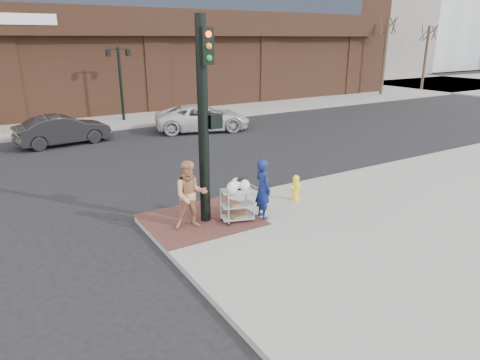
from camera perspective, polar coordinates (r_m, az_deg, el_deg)
ground at (r=10.77m, az=-0.22°, el=-7.00°), size 220.00×220.00×0.00m
sidewalk_far at (r=44.21m, az=-8.10°, el=12.31°), size 65.00×36.00×0.15m
brick_curb_ramp at (r=11.17m, az=-5.27°, el=-5.25°), size 2.80×2.40×0.01m
filler_block at (r=64.76m, az=13.70°, el=21.79°), size 14.00×20.00×18.00m
bare_tree_a at (r=38.24m, az=19.19°, el=19.91°), size 1.80×1.80×7.20m
bare_tree_b at (r=43.25m, az=23.98°, el=18.46°), size 1.80×1.80×6.70m
lamp_post at (r=25.40m, az=-15.69°, el=13.21°), size 1.32×0.22×4.00m
traffic_signal_pole at (r=10.33m, az=-4.77°, el=8.37°), size 0.61×0.51×5.00m
woman_blue at (r=11.00m, az=3.09°, el=-1.19°), size 0.42×0.60×1.58m
pedestrian_tan at (r=10.43m, az=-6.62°, el=-2.00°), size 0.97×0.85×1.71m
sedan_dark at (r=21.05m, az=-22.52°, el=6.19°), size 4.22×1.89×1.34m
minivan_white at (r=22.57m, az=-5.01°, el=8.27°), size 5.34×3.64×1.36m
utility_cart at (r=10.87m, az=-0.33°, el=-2.97°), size 0.91×0.68×1.13m
fire_hydrant at (r=12.43m, az=7.44°, el=-0.96°), size 0.35×0.25×0.75m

